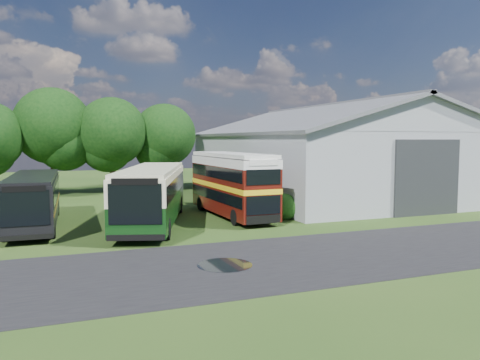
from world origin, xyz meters
name	(u,v)px	position (x,y,z in m)	size (l,w,h in m)	color
ground	(234,246)	(0.00, 0.00, 0.00)	(120.00, 120.00, 0.00)	#1E3A12
asphalt_road	(323,255)	(3.00, -3.00, 0.00)	(60.00, 8.00, 0.02)	black
puddle	(225,265)	(-1.50, -3.00, 0.00)	(2.20, 2.20, 0.01)	black
storage_shed	(329,149)	(15.00, 15.98, 4.17)	(18.80, 24.80, 8.15)	gray
tree_mid	(53,126)	(-8.00, 24.80, 6.18)	(6.80, 6.80, 9.60)	black
tree_right_a	(112,132)	(-3.00, 23.80, 5.69)	(6.26, 6.26, 8.83)	black
tree_right_b	(165,135)	(2.00, 24.60, 5.44)	(5.98, 5.98, 8.45)	black
shrub_front	(284,219)	(5.60, 6.00, 0.00)	(1.70, 1.70, 1.70)	#194714
shrub_mid	(271,214)	(5.60, 8.00, 0.00)	(1.60, 1.60, 1.60)	#194714
shrub_back	(259,210)	(5.60, 10.00, 0.00)	(1.80, 1.80, 1.80)	#194714
bus_green_single	(153,194)	(-2.46, 7.05, 1.80)	(6.45, 12.50, 3.37)	black
bus_maroon_double	(232,185)	(2.92, 8.26, 2.06)	(2.72, 9.65, 4.12)	black
bus_dark_single	(34,199)	(-8.94, 8.79, 1.59)	(2.74, 10.85, 2.98)	black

